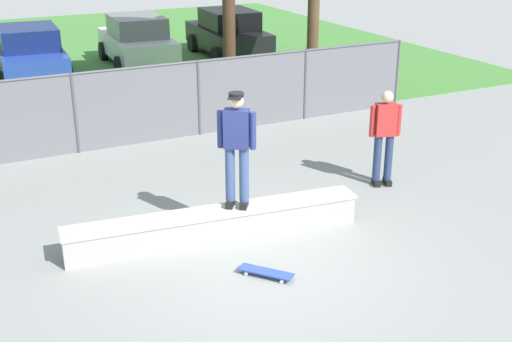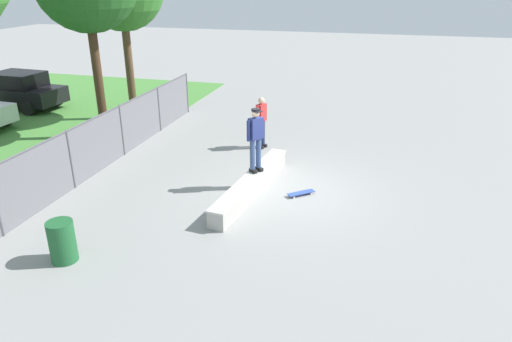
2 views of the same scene
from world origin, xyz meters
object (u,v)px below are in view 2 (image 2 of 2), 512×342
object	(u,v)px
skateboarder	(256,137)
skateboard	(301,193)
trash_bin	(62,241)
concrete_ledge	(252,184)
car_black	(18,90)
bystander	(261,120)

from	to	relation	value
skateboarder	skateboard	bearing A→B (deg)	-98.12
skateboarder	trash_bin	bearing A→B (deg)	147.69
concrete_ledge	skateboard	bearing A→B (deg)	-82.52
concrete_ledge	car_black	world-z (taller)	car_black
concrete_ledge	car_black	distance (m)	14.08
car_black	bystander	world-z (taller)	bystander
skateboard	bystander	distance (m)	4.20
car_black	trash_bin	xyz separation A→B (m)	(-10.31, -9.77, -0.37)
car_black	trash_bin	world-z (taller)	car_black
skateboard	concrete_ledge	bearing A→B (deg)	97.48
car_black	skateboard	bearing A→B (deg)	-112.26
car_black	trash_bin	bearing A→B (deg)	-136.54
skateboard	trash_bin	size ratio (longest dim) A/B	0.80
concrete_ledge	bystander	size ratio (longest dim) A/B	2.60
concrete_ledge	trash_bin	world-z (taller)	trash_bin
car_black	bystander	xyz separation A→B (m)	(-2.26, -12.06, 0.17)
skateboarder	skateboard	world-z (taller)	skateboarder
bystander	trash_bin	distance (m)	8.39
concrete_ledge	car_black	size ratio (longest dim) A/B	1.10
skateboard	bystander	xyz separation A→B (m)	(3.53, 2.07, 0.94)
car_black	trash_bin	distance (m)	14.20
trash_bin	concrete_ledge	bearing A→B (deg)	-34.41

